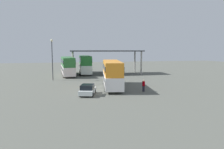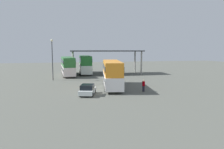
% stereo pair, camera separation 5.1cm
% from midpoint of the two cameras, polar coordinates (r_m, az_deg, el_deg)
% --- Properties ---
extents(ground_plane, '(140.00, 140.00, 0.00)m').
position_cam_midpoint_polar(ground_plane, '(27.49, -1.03, -5.10)').
color(ground_plane, '#555850').
extents(double_decker_main, '(4.07, 10.67, 4.03)m').
position_cam_midpoint_polar(double_decker_main, '(30.93, 0.05, 0.40)').
color(double_decker_main, white).
rests_on(double_decker_main, ground_plane).
extents(parked_hatchback, '(2.65, 3.94, 1.35)m').
position_cam_midpoint_polar(parked_hatchback, '(26.21, -6.78, -4.24)').
color(parked_hatchback, silver).
rests_on(parked_hatchback, ground_plane).
extents(double_decker_near_canopy, '(3.03, 11.41, 4.09)m').
position_cam_midpoint_polar(double_decker_near_canopy, '(46.92, -12.19, 2.49)').
color(double_decker_near_canopy, silver).
rests_on(double_decker_near_canopy, ground_plane).
extents(double_decker_mid_row, '(2.94, 10.45, 4.31)m').
position_cam_midpoint_polar(double_decker_mid_row, '(49.46, -7.46, 2.93)').
color(double_decker_mid_row, silver).
rests_on(double_decker_mid_row, ground_plane).
extents(depot_canopy, '(17.03, 6.49, 5.59)m').
position_cam_midpoint_polar(depot_canopy, '(48.38, -1.51, 6.26)').
color(depot_canopy, '#33353A').
rests_on(depot_canopy, ground_plane).
extents(lamppost_tall, '(0.44, 0.44, 7.68)m').
position_cam_midpoint_polar(lamppost_tall, '(39.95, -16.30, 5.37)').
color(lamppost_tall, '#33353A').
rests_on(lamppost_tall, ground_plane).
extents(pedestrian_waiting, '(0.38, 0.38, 1.61)m').
position_cam_midpoint_polar(pedestrian_waiting, '(28.47, 8.84, -3.12)').
color(pedestrian_waiting, '#262633').
rests_on(pedestrian_waiting, ground_plane).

